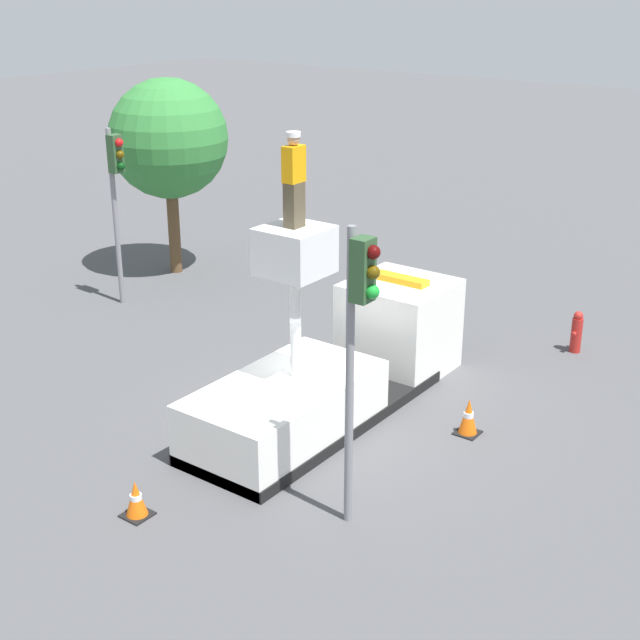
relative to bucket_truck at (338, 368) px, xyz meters
name	(u,v)px	position (x,y,z in m)	size (l,w,h in m)	color
ground_plane	(317,419)	(-0.72, 0.00, -0.90)	(120.00, 120.00, 0.00)	#4C4C4F
bucket_truck	(338,368)	(0.00, 0.00, 0.00)	(7.41, 2.25, 4.28)	black
worker	(294,180)	(-1.41, 0.00, 4.26)	(0.40, 0.26, 1.75)	brown
traffic_light_pole	(358,322)	(-3.31, -2.73, 2.75)	(0.34, 0.57, 5.15)	gray
traffic_light_across	(116,182)	(1.66, 8.44, 2.55)	(0.34, 0.57, 4.86)	gray
fire_hydrant	(577,332)	(5.88, -2.95, -0.38)	(0.51, 0.27, 1.05)	#B2231E
traffic_cone_rear	(136,499)	(-5.37, 0.38, -0.58)	(0.47, 0.47, 0.67)	black
traffic_cone_curbside	(468,417)	(0.60, -2.79, -0.53)	(0.47, 0.47, 0.77)	black
tree_left_bg	(169,139)	(4.56, 9.38, 3.18)	(3.52, 3.52, 5.86)	brown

